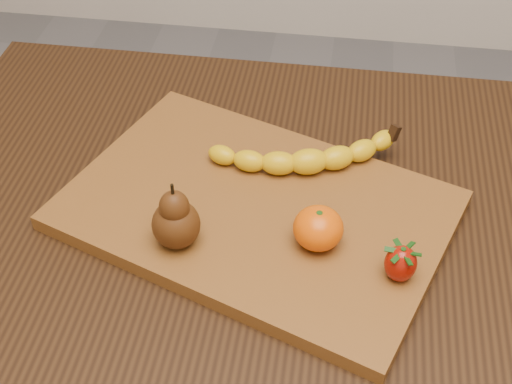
% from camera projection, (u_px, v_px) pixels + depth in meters
% --- Properties ---
extents(table, '(1.00, 0.70, 0.76)m').
position_uv_depth(table, '(284.00, 272.00, 0.94)').
color(table, black).
rests_on(table, ground).
extents(cutting_board, '(0.53, 0.44, 0.02)m').
position_uv_depth(cutting_board, '(256.00, 210.00, 0.87)').
color(cutting_board, brown).
rests_on(cutting_board, table).
extents(banana, '(0.22, 0.11, 0.03)m').
position_uv_depth(banana, '(308.00, 162.00, 0.90)').
color(banana, yellow).
rests_on(banana, cutting_board).
extents(pear, '(0.06, 0.06, 0.09)m').
position_uv_depth(pear, '(175.00, 214.00, 0.79)').
color(pear, '#49250B').
rests_on(pear, cutting_board).
extents(mandarin, '(0.07, 0.07, 0.05)m').
position_uv_depth(mandarin, '(318.00, 228.00, 0.80)').
color(mandarin, '#E65202').
rests_on(mandarin, cutting_board).
extents(strawberry, '(0.04, 0.04, 0.04)m').
position_uv_depth(strawberry, '(401.00, 262.00, 0.77)').
color(strawberry, '#990F04').
rests_on(strawberry, cutting_board).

